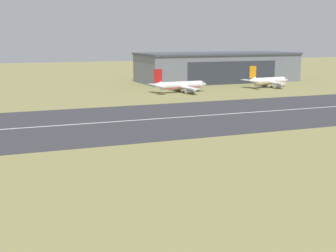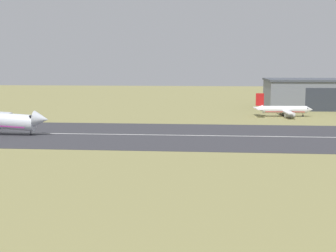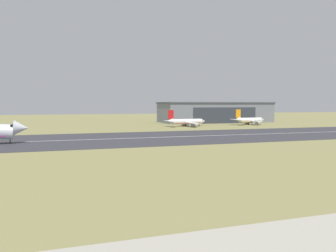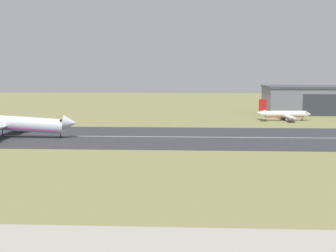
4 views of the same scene
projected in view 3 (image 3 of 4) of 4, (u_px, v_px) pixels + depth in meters
ground_plane at (334, 165)px, 66.57m from camera, size 728.06×728.06×0.00m
runway_strip at (204, 136)px, 127.30m from camera, size 488.06×50.76×0.06m
runway_centreline at (204, 136)px, 127.30m from camera, size 439.26×0.70×0.01m
hangar_building at (215, 112)px, 225.88m from camera, size 75.91×31.15×13.79m
airplane_parked_west at (187, 122)px, 181.02m from camera, size 23.40×22.22×9.22m
airplane_parked_centre at (250, 120)px, 196.15m from camera, size 21.33×17.95×9.33m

